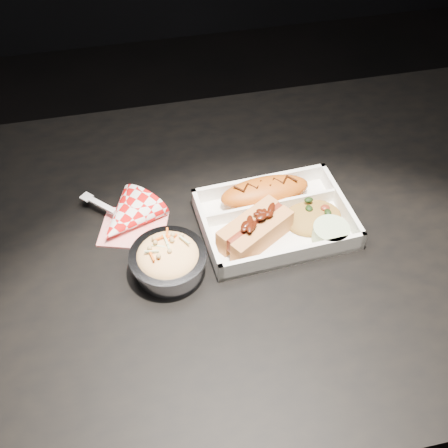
{
  "coord_description": "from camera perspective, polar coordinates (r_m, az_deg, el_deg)",
  "views": [
    {
      "loc": [
        -0.17,
        -0.61,
        1.47
      ],
      "look_at": [
        -0.05,
        -0.02,
        0.81
      ],
      "focal_mm": 45.0,
      "sensor_mm": 36.0,
      "label": 1
    }
  ],
  "objects": [
    {
      "name": "floor",
      "position": [
        1.62,
        1.52,
        -19.34
      ],
      "size": [
        4.0,
        4.0,
        0.05
      ],
      "primitive_type": "cube",
      "color": "black",
      "rests_on": "ground"
    },
    {
      "name": "dining_table",
      "position": [
        1.03,
        2.28,
        -4.29
      ],
      "size": [
        1.2,
        0.8,
        0.75
      ],
      "color": "black",
      "rests_on": "ground"
    },
    {
      "name": "food_tray",
      "position": [
        0.97,
        5.17,
        0.28
      ],
      "size": [
        0.26,
        0.19,
        0.04
      ],
      "rotation": [
        0.0,
        0.0,
        0.06
      ],
      "color": "white",
      "rests_on": "dining_table"
    },
    {
      "name": "fried_pastry",
      "position": [
        0.99,
        4.18,
        3.29
      ],
      "size": [
        0.16,
        0.07,
        0.04
      ],
      "primitive_type": "ellipsoid",
      "rotation": [
        0.0,
        0.0,
        0.06
      ],
      "color": "#B55212",
      "rests_on": "food_tray"
    },
    {
      "name": "hotdog",
      "position": [
        0.92,
        3.18,
        -0.51
      ],
      "size": [
        0.14,
        0.12,
        0.06
      ],
      "rotation": [
        0.0,
        0.0,
        0.55
      ],
      "color": "#C88044",
      "rests_on": "food_tray"
    },
    {
      "name": "fried_rice_mound",
      "position": [
        0.97,
        9.08,
        1.08
      ],
      "size": [
        0.11,
        0.09,
        0.03
      ],
      "primitive_type": "ellipsoid",
      "rotation": [
        0.0,
        0.0,
        0.06
      ],
      "color": "#A2742F",
      "rests_on": "food_tray"
    },
    {
      "name": "cupcake_liner",
      "position": [
        0.94,
        10.76,
        -0.97
      ],
      "size": [
        0.06,
        0.06,
        0.03
      ],
      "primitive_type": "cylinder",
      "color": "#AAC494",
      "rests_on": "food_tray"
    },
    {
      "name": "foil_coleslaw_cup",
      "position": [
        0.88,
        -5.69,
        -3.59
      ],
      "size": [
        0.12,
        0.12,
        0.07
      ],
      "color": "silver",
      "rests_on": "dining_table"
    },
    {
      "name": "napkin_fork",
      "position": [
        0.97,
        -9.9,
        0.49
      ],
      "size": [
        0.15,
        0.15,
        0.1
      ],
      "rotation": [
        0.0,
        0.0,
        -0.8
      ],
      "color": "red",
      "rests_on": "dining_table"
    }
  ]
}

